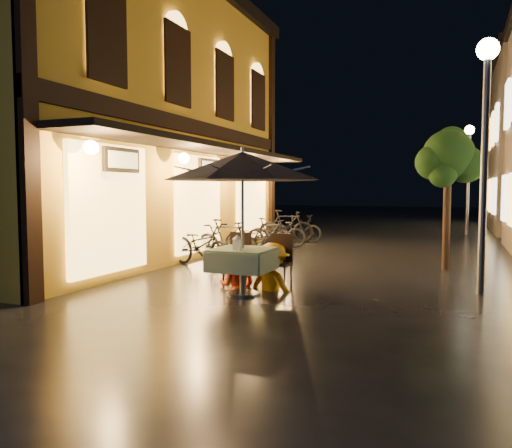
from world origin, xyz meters
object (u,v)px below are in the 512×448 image
at_px(patio_umbrella, 242,166).
at_px(table_lantern, 237,242).
at_px(person_yellow, 273,244).
at_px(cafe_table, 243,260).
at_px(bicycle_0, 201,245).
at_px(streetlamp_near, 486,119).
at_px(person_orange, 237,248).

bearing_deg(patio_umbrella, table_lantern, -90.00).
bearing_deg(patio_umbrella, person_yellow, 61.43).
relative_size(cafe_table, bicycle_0, 0.52).
height_order(cafe_table, bicycle_0, bicycle_0).
bearing_deg(person_yellow, bicycle_0, -18.82).
bearing_deg(person_yellow, streetlamp_near, -145.73).
xyz_separation_m(person_orange, bicycle_0, (-1.75, 1.89, -0.21)).
bearing_deg(streetlamp_near, person_yellow, -164.22).
relative_size(table_lantern, bicycle_0, 0.13).
xyz_separation_m(streetlamp_near, table_lantern, (-3.71, -1.77, -2.00)).
bearing_deg(person_orange, streetlamp_near, -174.74).
xyz_separation_m(table_lantern, bicycle_0, (-2.09, 2.65, -0.41)).
height_order(cafe_table, patio_umbrella, patio_umbrella).
xyz_separation_m(cafe_table, person_yellow, (0.32, 0.59, 0.22)).
bearing_deg(table_lantern, streetlamp_near, 25.56).
distance_m(patio_umbrella, bicycle_0, 3.60).
relative_size(person_orange, bicycle_0, 0.74).
bearing_deg(bicycle_0, cafe_table, -118.13).
distance_m(patio_umbrella, person_yellow, 1.50).
bearing_deg(person_orange, cafe_table, 113.28).
bearing_deg(streetlamp_near, person_orange, -165.90).
xyz_separation_m(person_orange, person_yellow, (0.66, 0.06, 0.09)).
relative_size(streetlamp_near, bicycle_0, 2.20).
bearing_deg(bicycle_0, streetlamp_near, -77.47).
relative_size(cafe_table, person_orange, 0.70).
bearing_deg(person_orange, person_yellow, 176.27).
height_order(streetlamp_near, cafe_table, streetlamp_near).
relative_size(streetlamp_near, person_yellow, 2.63).
height_order(table_lantern, person_yellow, person_yellow).
height_order(streetlamp_near, person_yellow, streetlamp_near).
bearing_deg(table_lantern, person_orange, 113.80).
bearing_deg(person_yellow, person_orange, 23.60).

